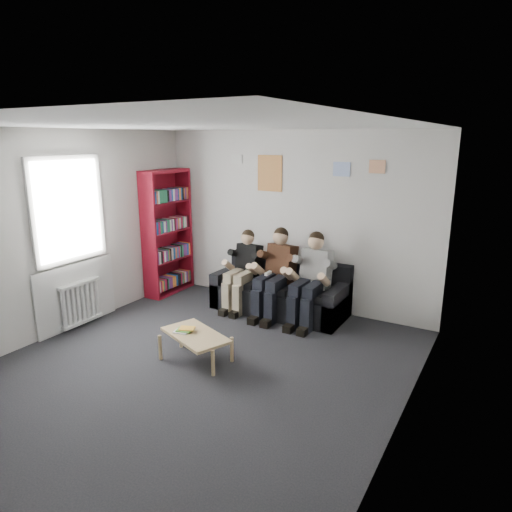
{
  "coord_description": "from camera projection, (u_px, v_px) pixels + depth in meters",
  "views": [
    {
      "loc": [
        2.97,
        -3.76,
        2.58
      ],
      "look_at": [
        0.04,
        1.3,
        1.06
      ],
      "focal_mm": 32.0,
      "sensor_mm": 36.0,
      "label": 1
    }
  ],
  "objects": [
    {
      "name": "room_shell",
      "position": [
        192.0,
        256.0,
        4.9
      ],
      "size": [
        5.0,
        5.0,
        5.0
      ],
      "color": "black",
      "rests_on": "ground"
    },
    {
      "name": "sofa",
      "position": [
        281.0,
        293.0,
        6.94
      ],
      "size": [
        2.02,
        0.83,
        0.78
      ],
      "color": "black",
      "rests_on": "ground"
    },
    {
      "name": "bookshelf",
      "position": [
        168.0,
        232.0,
        7.64
      ],
      "size": [
        0.31,
        0.94,
        2.08
      ],
      "rotation": [
        0.0,
        0.0,
        0.01
      ],
      "color": "maroon",
      "rests_on": "ground"
    },
    {
      "name": "coffee_table",
      "position": [
        195.0,
        337.0,
        5.37
      ],
      "size": [
        0.86,
        0.47,
        0.34
      ],
      "rotation": [
        0.0,
        0.0,
        -0.38
      ],
      "color": "tan",
      "rests_on": "ground"
    },
    {
      "name": "game_cases",
      "position": [
        184.0,
        330.0,
        5.42
      ],
      "size": [
        0.21,
        0.19,
        0.04
      ],
      "rotation": [
        0.0,
        0.0,
        0.23
      ],
      "color": "white",
      "rests_on": "coffee_table"
    },
    {
      "name": "person_left",
      "position": [
        242.0,
        271.0,
        6.97
      ],
      "size": [
        0.37,
        0.8,
        1.22
      ],
      "rotation": [
        0.0,
        0.0,
        -0.08
      ],
      "color": "black",
      "rests_on": "sofa"
    },
    {
      "name": "person_middle",
      "position": [
        275.0,
        274.0,
        6.69
      ],
      "size": [
        0.42,
        0.89,
        1.31
      ],
      "rotation": [
        0.0,
        0.0,
        -0.16
      ],
      "color": "#512B1B",
      "rests_on": "sofa"
    },
    {
      "name": "person_right",
      "position": [
        310.0,
        280.0,
        6.42
      ],
      "size": [
        0.41,
        0.88,
        1.3
      ],
      "rotation": [
        0.0,
        0.0,
        -0.04
      ],
      "color": "white",
      "rests_on": "sofa"
    },
    {
      "name": "radiator",
      "position": [
        81.0,
        302.0,
        6.36
      ],
      "size": [
        0.1,
        0.64,
        0.6
      ],
      "color": "white",
      "rests_on": "ground"
    },
    {
      "name": "window",
      "position": [
        72.0,
        255.0,
        6.23
      ],
      "size": [
        0.05,
        1.3,
        2.36
      ],
      "color": "white",
      "rests_on": "room_shell"
    },
    {
      "name": "poster_large",
      "position": [
        270.0,
        173.0,
        7.0
      ],
      "size": [
        0.42,
        0.01,
        0.55
      ],
      "primitive_type": "cube",
      "color": "gold",
      "rests_on": "room_shell"
    },
    {
      "name": "poster_blue",
      "position": [
        342.0,
        169.0,
        6.42
      ],
      "size": [
        0.25,
        0.01,
        0.2
      ],
      "primitive_type": "cube",
      "color": "#3C6CCD",
      "rests_on": "room_shell"
    },
    {
      "name": "poster_pink",
      "position": [
        377.0,
        167.0,
        6.16
      ],
      "size": [
        0.22,
        0.01,
        0.18
      ],
      "primitive_type": "cube",
      "color": "#D5428F",
      "rests_on": "room_shell"
    },
    {
      "name": "poster_sign",
      "position": [
        237.0,
        159.0,
        7.24
      ],
      "size": [
        0.2,
        0.01,
        0.14
      ],
      "primitive_type": "cube",
      "color": "silver",
      "rests_on": "room_shell"
    }
  ]
}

